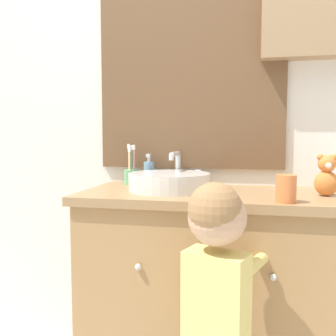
{
  "coord_description": "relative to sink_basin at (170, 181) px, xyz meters",
  "views": [
    {
      "loc": [
        0.15,
        -1.19,
        1.12
      ],
      "look_at": [
        -0.17,
        0.29,
        1.0
      ],
      "focal_mm": 40.0,
      "sensor_mm": 36.0,
      "label": 1
    }
  ],
  "objects": [
    {
      "name": "vanity_counter",
      "position": [
        0.17,
        -0.01,
        -0.49
      ],
      "size": [
        1.06,
        0.52,
        0.9
      ],
      "color": "#A37A4C",
      "rests_on": "ground_plane"
    },
    {
      "name": "toothbrush_holder",
      "position": [
        -0.22,
        0.14,
        0.01
      ],
      "size": [
        0.06,
        0.06,
        0.19
      ],
      "color": "#66B27F",
      "rests_on": "vanity_counter"
    },
    {
      "name": "sink_basin",
      "position": [
        0.0,
        0.0,
        0.0
      ],
      "size": [
        0.34,
        0.4,
        0.16
      ],
      "color": "silver",
      "rests_on": "vanity_counter"
    },
    {
      "name": "soap_dispenser",
      "position": [
        -0.14,
        0.17,
        0.02
      ],
      "size": [
        0.05,
        0.05,
        0.15
      ],
      "color": "#6B93B2",
      "rests_on": "vanity_counter"
    },
    {
      "name": "wall_back",
      "position": [
        0.19,
        0.27,
        0.35
      ],
      "size": [
        3.2,
        0.18,
        2.5
      ],
      "color": "silver",
      "rests_on": "ground_plane"
    },
    {
      "name": "child_figure",
      "position": [
        0.24,
        -0.44,
        -0.31
      ],
      "size": [
        0.31,
        0.43,
        0.99
      ],
      "color": "slate",
      "rests_on": "ground_plane"
    },
    {
      "name": "teddy_bear",
      "position": [
        0.62,
        -0.03,
        0.04
      ],
      "size": [
        0.09,
        0.08,
        0.16
      ],
      "color": "orange",
      "rests_on": "vanity_counter"
    },
    {
      "name": "drinking_cup",
      "position": [
        0.45,
        -0.21,
        0.01
      ],
      "size": [
        0.07,
        0.07,
        0.1
      ],
      "primitive_type": "cylinder",
      "color": "orange",
      "rests_on": "vanity_counter"
    }
  ]
}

